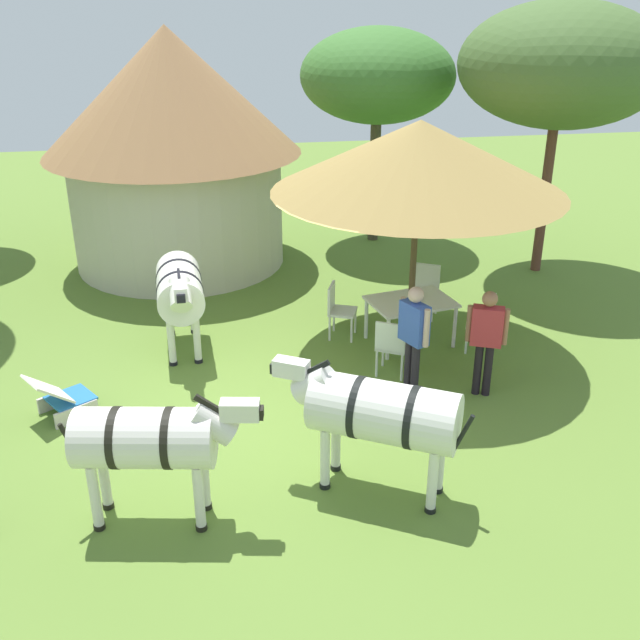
# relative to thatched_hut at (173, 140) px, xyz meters

# --- Properties ---
(ground_plane) EXTENTS (36.00, 36.00, 0.00)m
(ground_plane) POSITION_rel_thatched_hut_xyz_m (1.14, -6.12, -2.51)
(ground_plane) COLOR olive
(thatched_hut) EXTENTS (5.02, 5.02, 4.62)m
(thatched_hut) POSITION_rel_thatched_hut_xyz_m (0.00, 0.00, 0.00)
(thatched_hut) COLOR beige
(thatched_hut) RESTS_ON ground_plane
(shade_umbrella) EXTENTS (4.38, 4.38, 3.54)m
(shade_umbrella) POSITION_rel_thatched_hut_xyz_m (3.65, -4.49, 0.50)
(shade_umbrella) COLOR #4B3A23
(shade_umbrella) RESTS_ON ground_plane
(patio_dining_table) EXTENTS (1.45, 1.17, 0.74)m
(patio_dining_table) POSITION_rel_thatched_hut_xyz_m (3.65, -4.49, -1.86)
(patio_dining_table) COLOR silver
(patio_dining_table) RESTS_ON ground_plane
(patio_chair_west_end) EXTENTS (0.59, 0.58, 0.90)m
(patio_chair_west_end) POSITION_rel_thatched_hut_xyz_m (4.20, -3.45, -1.99)
(patio_chair_west_end) COLOR silver
(patio_chair_west_end) RESTS_ON ground_plane
(patio_chair_near_lawn) EXTENTS (0.55, 0.56, 0.90)m
(patio_chair_near_lawn) POSITION_rel_thatched_hut_xyz_m (2.54, -4.07, -1.99)
(patio_chair_near_lawn) COLOR silver
(patio_chair_near_lawn) RESTS_ON ground_plane
(patio_chair_near_hut) EXTENTS (0.59, 0.58, 0.90)m
(patio_chair_near_hut) POSITION_rel_thatched_hut_xyz_m (3.08, -5.52, -1.99)
(patio_chair_near_hut) COLOR silver
(patio_chair_near_hut) RESTS_ON ground_plane
(patio_chair_east_end) EXTENTS (0.56, 0.57, 0.90)m
(patio_chair_east_end) POSITION_rel_thatched_hut_xyz_m (4.74, -4.94, -1.99)
(patio_chair_east_end) COLOR white
(patio_chair_east_end) RESTS_ON ground_plane
(guest_beside_umbrella) EXTENTS (0.53, 0.35, 1.57)m
(guest_beside_umbrella) POSITION_rel_thatched_hut_xyz_m (4.21, -6.24, -1.57)
(guest_beside_umbrella) COLOR black
(guest_beside_umbrella) RESTS_ON ground_plane
(guest_behind_table) EXTENTS (0.37, 0.54, 1.63)m
(guest_behind_table) POSITION_rel_thatched_hut_xyz_m (3.24, -6.06, -1.53)
(guest_behind_table) COLOR #251E2A
(guest_behind_table) RESTS_ON ground_plane
(striped_lounge_chair) EXTENTS (0.95, 0.87, 0.67)m
(striped_lounge_chair) POSITION_rel_thatched_hut_xyz_m (-1.53, -5.89, -2.25)
(striped_lounge_chair) COLOR #2369B1
(striped_lounge_chair) RESTS_ON ground_plane
(zebra_nearest_camera) EXTENTS (2.07, 1.41, 1.56)m
(zebra_nearest_camera) POSITION_rel_thatched_hut_xyz_m (2.27, -8.11, -1.48)
(zebra_nearest_camera) COLOR silver
(zebra_nearest_camera) RESTS_ON ground_plane
(zebra_by_umbrella) EXTENTS (2.11, 0.87, 1.56)m
(zebra_by_umbrella) POSITION_rel_thatched_hut_xyz_m (-0.20, -8.24, -1.49)
(zebra_by_umbrella) COLOR silver
(zebra_by_umbrella) RESTS_ON ground_plane
(zebra_toward_hut) EXTENTS (0.77, 2.12, 1.57)m
(zebra_toward_hut) POSITION_rel_thatched_hut_xyz_m (0.06, -4.16, -1.48)
(zebra_toward_hut) COLOR silver
(zebra_toward_hut) RESTS_ON ground_plane
(acacia_tree_far_lawn) EXTENTS (3.23, 3.23, 4.52)m
(acacia_tree_far_lawn) POSITION_rel_thatched_hut_xyz_m (4.24, 0.76, 1.02)
(acacia_tree_far_lawn) COLOR #433D2F
(acacia_tree_far_lawn) RESTS_ON ground_plane
(acacia_tree_right_background) EXTENTS (3.74, 3.74, 5.08)m
(acacia_tree_right_background) POSITION_rel_thatched_hut_xyz_m (7.07, -1.67, 1.43)
(acacia_tree_right_background) COLOR brown
(acacia_tree_right_background) RESTS_ON ground_plane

